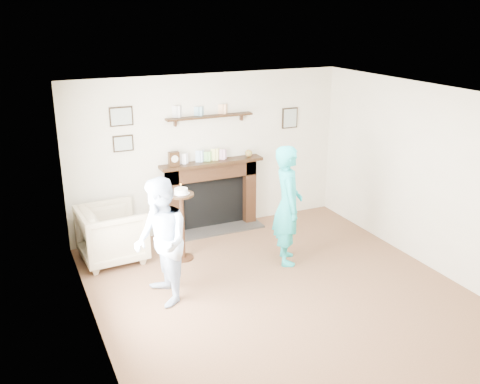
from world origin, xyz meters
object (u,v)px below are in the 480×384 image
(woman, at_px, (286,260))
(pedestal_table, at_px, (182,213))
(armchair, at_px, (114,259))
(man, at_px, (164,300))

(woman, bearing_deg, pedestal_table, 83.36)
(woman, bearing_deg, armchair, 85.19)
(armchair, bearing_deg, pedestal_table, -116.01)
(armchair, relative_size, pedestal_table, 0.77)
(woman, bearing_deg, man, 120.57)
(armchair, height_order, woman, woman)
(woman, distance_m, pedestal_table, 1.64)
(man, relative_size, woman, 0.93)
(armchair, xyz_separation_m, pedestal_table, (0.92, -0.38, 0.70))
(man, relative_size, pedestal_table, 1.38)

